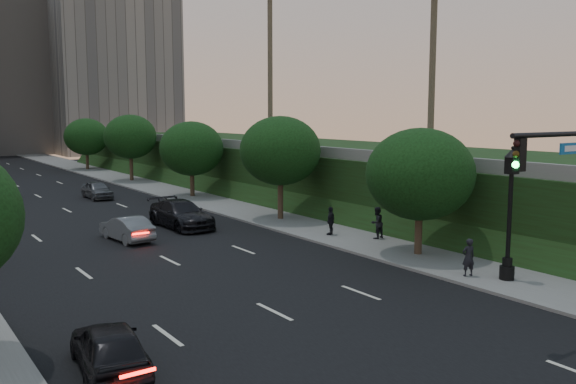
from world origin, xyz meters
TOP-DOWN VIEW (x-y plane):
  - ground at (0.00, 0.00)m, footprint 160.00×160.00m
  - road_surface at (0.00, 30.00)m, footprint 16.00×140.00m
  - sidewalk_right at (10.25, 30.00)m, footprint 4.50×140.00m
  - embankment at (22.00, 28.00)m, footprint 18.00×90.00m
  - parapet_wall at (13.50, 28.00)m, footprint 0.35×90.00m
  - office_block_right at (24.00, 96.00)m, footprint 20.00×22.00m
  - tree_right_a at (10.30, 8.00)m, footprint 5.20×5.20m
  - tree_right_b at (10.30, 20.00)m, footprint 5.20×5.20m
  - tree_right_c at (10.30, 33.00)m, footprint 5.20×5.20m
  - tree_right_d at (10.30, 47.00)m, footprint 5.20×5.20m
  - tree_right_e at (10.30, 62.00)m, footprint 5.20×5.20m
  - street_lamp at (9.91, 2.71)m, footprint 0.64×0.64m
  - sedan_near_left at (-6.36, 3.36)m, footprint 2.23×4.35m
  - sedan_mid_left at (-0.05, 19.60)m, footprint 1.86×4.26m
  - sedan_near_right at (4.01, 21.47)m, footprint 2.46×5.73m
  - sedan_far_right at (3.66, 36.78)m, footprint 1.69×4.17m
  - pedestrian_a at (9.01, 3.96)m, footprint 0.67×0.54m
  - pedestrian_b at (11.11, 11.81)m, footprint 0.92×0.76m
  - pedestrian_c at (9.66, 13.99)m, footprint 1.00×0.80m

SIDE VIEW (x-z plane):
  - ground at x=0.00m, z-range 0.00..0.00m
  - road_surface at x=0.00m, z-range 0.00..0.02m
  - sidewalk_right at x=10.25m, z-range 0.00..0.15m
  - sedan_mid_left at x=-0.05m, z-range 0.00..1.36m
  - sedan_near_left at x=-6.36m, z-range 0.00..1.42m
  - sedan_far_right at x=3.66m, z-range 0.00..1.42m
  - sedan_near_right at x=4.01m, z-range 0.00..1.64m
  - pedestrian_c at x=9.66m, z-range 0.15..1.75m
  - pedestrian_a at x=9.01m, z-range 0.15..1.75m
  - pedestrian_b at x=11.11m, z-range 0.15..1.88m
  - embankment at x=22.00m, z-range 0.00..4.00m
  - street_lamp at x=9.91m, z-range -0.18..5.44m
  - tree_right_a at x=10.30m, z-range 0.90..7.14m
  - tree_right_c at x=10.30m, z-range 0.90..7.14m
  - tree_right_e at x=10.30m, z-range 0.90..7.14m
  - parapet_wall at x=13.50m, z-range 4.00..4.70m
  - tree_right_b at x=10.30m, z-range 1.15..7.88m
  - tree_right_d at x=10.30m, z-range 1.15..7.88m
  - office_block_right at x=24.00m, z-range 0.00..36.00m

